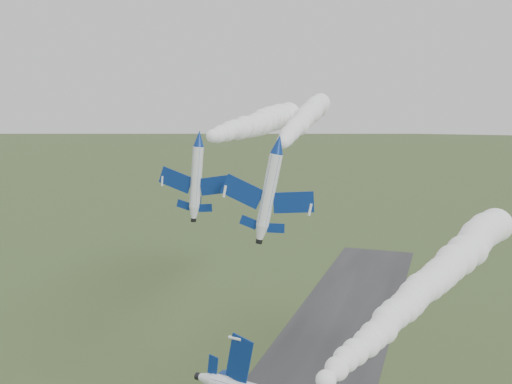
% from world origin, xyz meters
% --- Properties ---
extents(smoke_trail_jet_lead, '(21.56, 63.54, 5.71)m').
position_xyz_m(smoke_trail_jet_lead, '(21.57, 32.74, 29.63)').
color(smoke_trail_jet_lead, white).
extents(jet_pair_left, '(9.82, 11.80, 2.95)m').
position_xyz_m(jet_pair_left, '(-7.43, 24.89, 47.12)').
color(jet_pair_left, white).
extents(smoke_trail_jet_pair_left, '(9.51, 64.64, 5.74)m').
position_xyz_m(smoke_trail_jet_pair_left, '(-10.82, 59.33, 47.98)').
color(smoke_trail_jet_pair_left, white).
extents(jet_pair_right, '(11.44, 13.69, 3.84)m').
position_xyz_m(jet_pair_right, '(2.95, 25.01, 46.63)').
color(jet_pair_right, white).
extents(smoke_trail_jet_pair_right, '(19.15, 72.13, 4.93)m').
position_xyz_m(smoke_trail_jet_pair_right, '(-3.42, 64.45, 48.96)').
color(smoke_trail_jet_pair_right, white).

